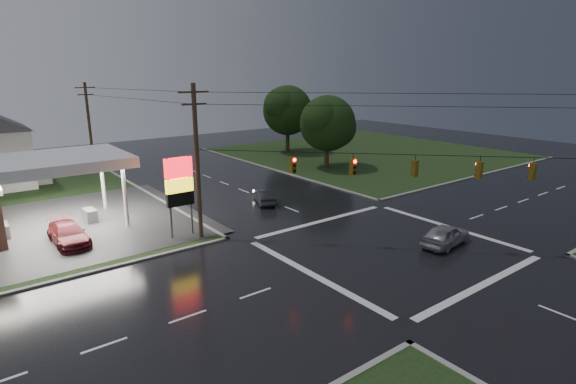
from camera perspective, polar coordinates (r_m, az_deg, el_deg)
ground at (r=31.99m, az=12.69°, el=-6.84°), size 120.00×120.00×0.00m
grass_ne at (r=67.46m, az=10.23°, el=4.88°), size 36.00×36.00×0.08m
pylon_sign at (r=32.81m, az=-13.64°, el=1.02°), size 2.00×0.35×6.00m
utility_pole_nw at (r=31.96m, az=-11.46°, el=3.92°), size 2.20×0.32×11.00m
utility_pole_n at (r=58.73m, az=-23.90°, el=7.70°), size 2.20×0.32×10.50m
traffic_signals at (r=30.22m, az=13.44°, el=4.64°), size 26.87×26.87×1.47m
tree_ne_near at (r=55.55m, az=5.15°, el=8.66°), size 7.99×6.80×8.98m
tree_ne_far at (r=66.60m, az=0.05°, el=10.32°), size 8.46×7.20×9.80m
car_north at (r=41.19m, az=-2.99°, el=-0.52°), size 2.92×4.28×1.34m
car_crossing at (r=33.16m, az=19.38°, el=-5.16°), size 4.62×2.28×1.51m
car_pump at (r=35.06m, az=-26.12°, el=-4.81°), size 2.20×5.16×1.48m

